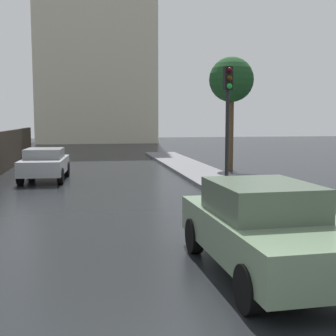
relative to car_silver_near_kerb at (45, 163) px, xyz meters
name	(u,v)px	position (x,y,z in m)	size (l,w,h in m)	color
car_silver_near_kerb	(45,163)	(0.00, 0.00, 0.00)	(1.95, 3.91, 1.37)	#B2B5BA
car_green_far_ahead	(263,228)	(4.74, -12.70, 0.07)	(1.96, 4.36, 1.55)	slate
traffic_light	(228,106)	(6.29, -5.70, 2.29)	(0.26, 0.39, 4.14)	black
street_tree_near	(231,81)	(9.00, 2.38, 3.79)	(2.25, 2.25, 5.72)	#4C3823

